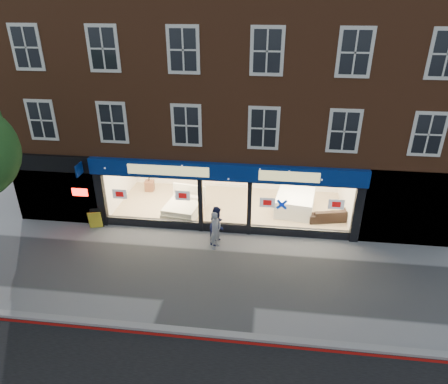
% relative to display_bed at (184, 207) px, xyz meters
% --- Properties ---
extents(ground, '(120.00, 120.00, 0.00)m').
position_rel_display_bed_xyz_m(ground, '(2.10, -4.33, -0.41)').
color(ground, gray).
rests_on(ground, ground).
extents(kerb_line, '(60.00, 0.10, 0.01)m').
position_rel_display_bed_xyz_m(kerb_line, '(2.10, -7.43, -0.40)').
color(kerb_line, '#8C0A07').
rests_on(kerb_line, ground).
extents(kerb_stone, '(60.00, 0.25, 0.12)m').
position_rel_display_bed_xyz_m(kerb_stone, '(2.10, -7.23, -0.35)').
color(kerb_stone, gray).
rests_on(kerb_stone, ground).
extents(showroom_floor, '(11.00, 4.50, 0.10)m').
position_rel_display_bed_xyz_m(showroom_floor, '(2.10, 0.92, -0.36)').
color(showroom_floor, tan).
rests_on(showroom_floor, ground).
extents(building, '(19.00, 8.26, 10.30)m').
position_rel_display_bed_xyz_m(building, '(2.09, 2.60, 6.26)').
color(building, brown).
rests_on(building, ground).
extents(display_bed, '(1.84, 2.14, 1.09)m').
position_rel_display_bed_xyz_m(display_bed, '(0.00, 0.00, 0.00)').
color(display_bed, white).
rests_on(display_bed, showroom_floor).
extents(bedside_table, '(0.48, 0.48, 0.55)m').
position_rel_display_bed_xyz_m(bedside_table, '(-2.30, 2.14, -0.03)').
color(bedside_table, brown).
rests_on(bedside_table, showroom_floor).
extents(mattress_stack, '(1.98, 2.36, 0.84)m').
position_rel_display_bed_xyz_m(mattress_stack, '(5.20, 0.87, 0.11)').
color(mattress_stack, white).
rests_on(mattress_stack, showroom_floor).
extents(sofa, '(2.05, 1.18, 0.56)m').
position_rel_display_bed_xyz_m(sofa, '(6.70, 0.18, -0.03)').
color(sofa, black).
rests_on(sofa, showroom_floor).
extents(a_board, '(0.64, 0.50, 0.87)m').
position_rel_display_bed_xyz_m(a_board, '(-3.62, -1.63, 0.03)').
color(a_board, gold).
rests_on(a_board, ground).
extents(pedestrian_grey, '(0.62, 0.70, 1.62)m').
position_rel_display_bed_xyz_m(pedestrian_grey, '(1.88, -2.50, 0.40)').
color(pedestrian_grey, '#96989D').
rests_on(pedestrian_grey, ground).
extents(pedestrian_blue, '(0.83, 0.95, 1.68)m').
position_rel_display_bed_xyz_m(pedestrian_blue, '(1.90, -2.14, 0.43)').
color(pedestrian_blue, '#191F48').
rests_on(pedestrian_blue, ground).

